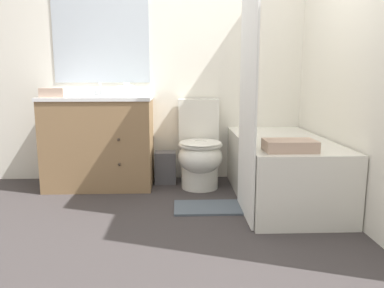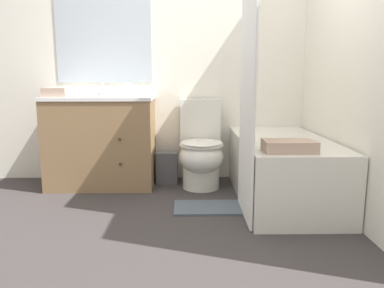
{
  "view_description": "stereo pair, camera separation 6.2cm",
  "coord_description": "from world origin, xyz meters",
  "px_view_note": "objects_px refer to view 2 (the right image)",
  "views": [
    {
      "loc": [
        -0.01,
        -2.12,
        1.01
      ],
      "look_at": [
        0.1,
        0.72,
        0.5
      ],
      "focal_mm": 35.0,
      "sensor_mm": 36.0,
      "label": 1
    },
    {
      "loc": [
        0.05,
        -2.12,
        1.01
      ],
      "look_at": [
        0.1,
        0.72,
        0.5
      ],
      "focal_mm": 35.0,
      "sensor_mm": 36.0,
      "label": 2
    }
  ],
  "objects_px": {
    "toilet": "(201,151)",
    "bathtub": "(282,169)",
    "hand_towel_folded": "(55,93)",
    "sink_faucet": "(104,92)",
    "bath_mat": "(208,208)",
    "wastebasket": "(167,167)",
    "tissue_box": "(129,90)",
    "bath_towel_folded": "(289,146)",
    "vanity_cabinet": "(102,140)"
  },
  "relations": [
    {
      "from": "hand_towel_folded",
      "to": "bath_towel_folded",
      "type": "relative_size",
      "value": 0.59
    },
    {
      "from": "wastebasket",
      "to": "tissue_box",
      "type": "xyz_separation_m",
      "value": [
        -0.35,
        -0.0,
        0.74
      ]
    },
    {
      "from": "bathtub",
      "to": "hand_towel_folded",
      "type": "bearing_deg",
      "value": 171.6
    },
    {
      "from": "sink_faucet",
      "to": "bath_mat",
      "type": "height_order",
      "value": "sink_faucet"
    },
    {
      "from": "vanity_cabinet",
      "to": "toilet",
      "type": "height_order",
      "value": "vanity_cabinet"
    },
    {
      "from": "sink_faucet",
      "to": "wastebasket",
      "type": "xyz_separation_m",
      "value": [
        0.6,
        -0.12,
        -0.72
      ]
    },
    {
      "from": "vanity_cabinet",
      "to": "sink_faucet",
      "type": "bearing_deg",
      "value": 90.0
    },
    {
      "from": "wastebasket",
      "to": "tissue_box",
      "type": "height_order",
      "value": "tissue_box"
    },
    {
      "from": "vanity_cabinet",
      "to": "hand_towel_folded",
      "type": "height_order",
      "value": "hand_towel_folded"
    },
    {
      "from": "vanity_cabinet",
      "to": "bath_towel_folded",
      "type": "bearing_deg",
      "value": -33.49
    },
    {
      "from": "vanity_cabinet",
      "to": "bath_mat",
      "type": "xyz_separation_m",
      "value": [
        0.95,
        -0.66,
        -0.42
      ]
    },
    {
      "from": "sink_faucet",
      "to": "bathtub",
      "type": "relative_size",
      "value": 0.1
    },
    {
      "from": "vanity_cabinet",
      "to": "sink_faucet",
      "type": "height_order",
      "value": "sink_faucet"
    },
    {
      "from": "wastebasket",
      "to": "bath_mat",
      "type": "bearing_deg",
      "value": -64.33
    },
    {
      "from": "sink_faucet",
      "to": "hand_towel_folded",
      "type": "xyz_separation_m",
      "value": [
        -0.35,
        -0.36,
        0.01
      ]
    },
    {
      "from": "toilet",
      "to": "bathtub",
      "type": "height_order",
      "value": "toilet"
    },
    {
      "from": "toilet",
      "to": "sink_faucet",
      "type": "bearing_deg",
      "value": 164.0
    },
    {
      "from": "bath_towel_folded",
      "to": "bath_mat",
      "type": "relative_size",
      "value": 0.65
    },
    {
      "from": "sink_faucet",
      "to": "bath_mat",
      "type": "xyz_separation_m",
      "value": [
        0.95,
        -0.86,
        -0.87
      ]
    },
    {
      "from": "hand_towel_folded",
      "to": "bath_mat",
      "type": "distance_m",
      "value": 1.64
    },
    {
      "from": "toilet",
      "to": "tissue_box",
      "type": "relative_size",
      "value": 5.39
    },
    {
      "from": "wastebasket",
      "to": "tissue_box",
      "type": "relative_size",
      "value": 2.04
    },
    {
      "from": "hand_towel_folded",
      "to": "bath_mat",
      "type": "height_order",
      "value": "hand_towel_folded"
    },
    {
      "from": "wastebasket",
      "to": "hand_towel_folded",
      "type": "distance_m",
      "value": 1.22
    },
    {
      "from": "wastebasket",
      "to": "bath_mat",
      "type": "distance_m",
      "value": 0.83
    },
    {
      "from": "sink_faucet",
      "to": "hand_towel_folded",
      "type": "relative_size",
      "value": 0.69
    },
    {
      "from": "toilet",
      "to": "bath_mat",
      "type": "xyz_separation_m",
      "value": [
        0.03,
        -0.59,
        -0.33
      ]
    },
    {
      "from": "sink_faucet",
      "to": "bathtub",
      "type": "height_order",
      "value": "sink_faucet"
    },
    {
      "from": "hand_towel_folded",
      "to": "wastebasket",
      "type": "bearing_deg",
      "value": 13.77
    },
    {
      "from": "vanity_cabinet",
      "to": "wastebasket",
      "type": "relative_size",
      "value": 3.21
    },
    {
      "from": "wastebasket",
      "to": "bath_mat",
      "type": "relative_size",
      "value": 0.57
    },
    {
      "from": "toilet",
      "to": "hand_towel_folded",
      "type": "bearing_deg",
      "value": -175.9
    },
    {
      "from": "bathtub",
      "to": "tissue_box",
      "type": "distance_m",
      "value": 1.56
    },
    {
      "from": "toilet",
      "to": "hand_towel_folded",
      "type": "height_order",
      "value": "hand_towel_folded"
    },
    {
      "from": "toilet",
      "to": "wastebasket",
      "type": "relative_size",
      "value": 2.64
    },
    {
      "from": "sink_faucet",
      "to": "bath_towel_folded",
      "type": "distance_m",
      "value": 1.92
    },
    {
      "from": "tissue_box",
      "to": "bathtub",
      "type": "bearing_deg",
      "value": -21.1
    },
    {
      "from": "bathtub",
      "to": "bath_towel_folded",
      "type": "bearing_deg",
      "value": -100.77
    },
    {
      "from": "tissue_box",
      "to": "wastebasket",
      "type": "bearing_deg",
      "value": 0.65
    },
    {
      "from": "bathtub",
      "to": "bath_mat",
      "type": "distance_m",
      "value": 0.71
    },
    {
      "from": "tissue_box",
      "to": "hand_towel_folded",
      "type": "height_order",
      "value": "tissue_box"
    },
    {
      "from": "wastebasket",
      "to": "hand_towel_folded",
      "type": "relative_size",
      "value": 1.48
    },
    {
      "from": "wastebasket",
      "to": "hand_towel_folded",
      "type": "bearing_deg",
      "value": -166.23
    },
    {
      "from": "vanity_cabinet",
      "to": "toilet",
      "type": "distance_m",
      "value": 0.93
    },
    {
      "from": "vanity_cabinet",
      "to": "sink_faucet",
      "type": "relative_size",
      "value": 6.89
    },
    {
      "from": "sink_faucet",
      "to": "toilet",
      "type": "relative_size",
      "value": 0.18
    },
    {
      "from": "sink_faucet",
      "to": "bath_mat",
      "type": "relative_size",
      "value": 0.27
    },
    {
      "from": "tissue_box",
      "to": "bath_mat",
      "type": "xyz_separation_m",
      "value": [
        0.7,
        -0.73,
        -0.88
      ]
    },
    {
      "from": "tissue_box",
      "to": "toilet",
      "type": "bearing_deg",
      "value": -11.59
    },
    {
      "from": "bath_towel_folded",
      "to": "bath_mat",
      "type": "height_order",
      "value": "bath_towel_folded"
    }
  ]
}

